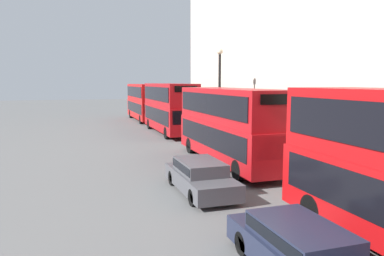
{
  "coord_description": "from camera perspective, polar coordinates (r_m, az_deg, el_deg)",
  "views": [
    {
      "loc": [
        -6.84,
        -1.39,
        4.6
      ],
      "look_at": [
        0.48,
        21.06,
        1.67
      ],
      "focal_mm": 35.0,
      "sensor_mm": 36.0,
      "label": 1
    }
  ],
  "objects": [
    {
      "name": "bus_trailing",
      "position": [
        44.93,
        -7.23,
        4.18
      ],
      "size": [
        2.59,
        10.51,
        4.32
      ],
      "color": "red",
      "rests_on": "ground"
    },
    {
      "name": "pedestrian",
      "position": [
        29.48,
        3.05,
        -0.41
      ],
      "size": [
        0.36,
        0.36,
        1.66
      ],
      "color": "brown",
      "rests_on": "ground"
    },
    {
      "name": "bus_second_in_queue",
      "position": [
        21.01,
        5.73,
        0.85
      ],
      "size": [
        2.59,
        10.45,
        4.23
      ],
      "color": "#A80F14",
      "rests_on": "ground"
    },
    {
      "name": "bus_third_in_queue",
      "position": [
        33.56,
        -3.46,
        3.37
      ],
      "size": [
        2.59,
        10.12,
        4.43
      ],
      "color": "#A80F14",
      "rests_on": "ground"
    },
    {
      "name": "car_dark_sedan",
      "position": [
        9.57,
        16.41,
        -17.35
      ],
      "size": [
        1.81,
        4.76,
        1.28
      ],
      "color": "#1E2338",
      "rests_on": "ground"
    },
    {
      "name": "car_hatchback",
      "position": [
        15.69,
        1.27,
        -7.27
      ],
      "size": [
        1.85,
        4.67,
        1.34
      ],
      "color": "#47474C",
      "rests_on": "ground"
    },
    {
      "name": "street_lamp",
      "position": [
        27.38,
        4.22,
        6.37
      ],
      "size": [
        0.44,
        0.44,
        6.99
      ],
      "color": "black",
      "rests_on": "ground"
    }
  ]
}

